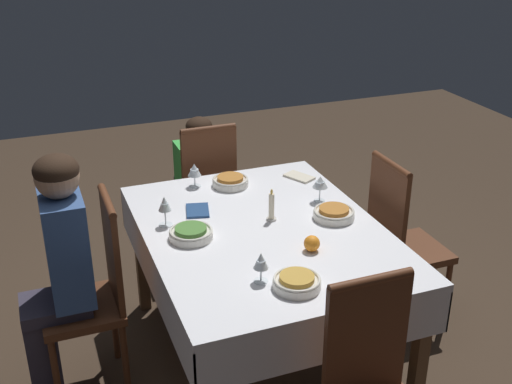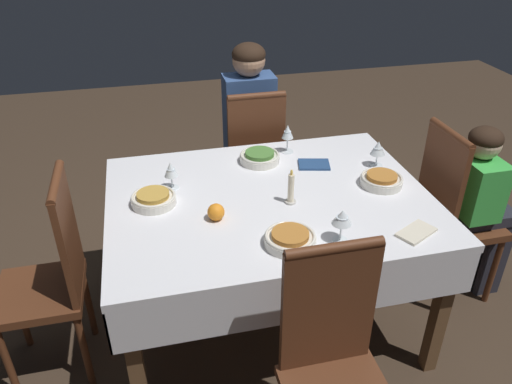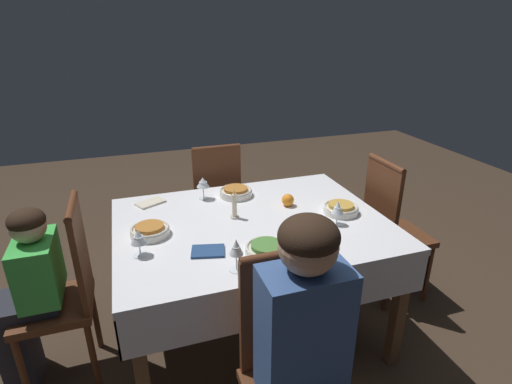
{
  "view_description": "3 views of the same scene",
  "coord_description": "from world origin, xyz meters",
  "views": [
    {
      "loc": [
        -2.51,
        1.0,
        2.19
      ],
      "look_at": [
        0.05,
        0.02,
        0.93
      ],
      "focal_mm": 45.0,
      "sensor_mm": 36.0,
      "label": 1
    },
    {
      "loc": [
        -0.51,
        -1.87,
        1.93
      ],
      "look_at": [
        -0.09,
        -0.1,
        0.84
      ],
      "focal_mm": 35.0,
      "sensor_mm": 36.0,
      "label": 2
    },
    {
      "loc": [
        0.6,
        1.86,
        1.74
      ],
      "look_at": [
        -0.06,
        -0.1,
        0.88
      ],
      "focal_mm": 28.0,
      "sensor_mm": 36.0,
      "label": 3
    }
  ],
  "objects": [
    {
      "name": "bowl_east",
      "position": [
        0.54,
        -0.02,
        0.78
      ],
      "size": [
        0.2,
        0.2,
        0.06
      ],
      "color": "silver",
      "rests_on": "dining_table"
    },
    {
      "name": "bowl_west",
      "position": [
        -0.52,
        0.06,
        0.78
      ],
      "size": [
        0.2,
        0.2,
        0.06
      ],
      "color": "silver",
      "rests_on": "dining_table"
    },
    {
      "name": "person_adult_denim",
      "position": [
        0.11,
        0.95,
        0.69
      ],
      "size": [
        0.3,
        0.34,
        1.22
      ],
      "rotation": [
        0.0,
        0.0,
        3.14
      ],
      "color": "#383342",
      "rests_on": "ground_plane"
    },
    {
      "name": "chair_north",
      "position": [
        0.11,
        0.8,
        0.53
      ],
      "size": [
        0.37,
        0.37,
        0.99
      ],
      "rotation": [
        0.0,
        0.0,
        3.14
      ],
      "color": "#562D19",
      "rests_on": "ground_plane"
    },
    {
      "name": "wine_glass_west",
      "position": [
        -0.42,
        0.18,
        0.84
      ],
      "size": [
        0.06,
        0.06,
        0.14
      ],
      "color": "white",
      "rests_on": "dining_table"
    },
    {
      "name": "orange_fruit",
      "position": [
        -0.27,
        -0.13,
        0.79
      ],
      "size": [
        0.07,
        0.07,
        0.07
      ],
      "primitive_type": "sphere",
      "color": "orange",
      "rests_on": "dining_table"
    },
    {
      "name": "dining_table",
      "position": [
        0.0,
        0.0,
        0.67
      ],
      "size": [
        1.45,
        1.11,
        0.75
      ],
      "color": "silver",
      "rests_on": "ground_plane"
    },
    {
      "name": "bowl_north",
      "position": [
        0.04,
        0.35,
        0.78
      ],
      "size": [
        0.21,
        0.21,
        0.06
      ],
      "color": "silver",
      "rests_on": "dining_table"
    },
    {
      "name": "bowl_south",
      "position": [
        -0.01,
        -0.37,
        0.78
      ],
      "size": [
        0.2,
        0.2,
        0.06
      ],
      "color": "silver",
      "rests_on": "dining_table"
    },
    {
      "name": "person_child_green",
      "position": [
        1.14,
        0.0,
        0.54
      ],
      "size": [
        0.33,
        0.3,
        0.98
      ],
      "rotation": [
        0.0,
        0.0,
        1.57
      ],
      "color": "#282833",
      "rests_on": "ground_plane"
    },
    {
      "name": "wine_glass_north",
      "position": [
        0.21,
        0.42,
        0.86
      ],
      "size": [
        0.07,
        0.07,
        0.15
      ],
      "color": "white",
      "rests_on": "dining_table"
    },
    {
      "name": "wine_glass_east",
      "position": [
        0.6,
        0.17,
        0.84
      ],
      "size": [
        0.07,
        0.07,
        0.13
      ],
      "color": "white",
      "rests_on": "dining_table"
    },
    {
      "name": "napkin_spare_side",
      "position": [
        0.5,
        -0.42,
        0.76
      ],
      "size": [
        0.19,
        0.16,
        0.01
      ],
      "rotation": [
        0.0,
        0.0,
        0.47
      ],
      "color": "beige",
      "rests_on": "dining_table"
    },
    {
      "name": "napkin_red_folded",
      "position": [
        0.3,
        0.24,
        0.76
      ],
      "size": [
        0.18,
        0.15,
        0.01
      ],
      "rotation": [
        0.0,
        0.0,
        -0.24
      ],
      "color": "navy",
      "rests_on": "dining_table"
    },
    {
      "name": "chair_south",
      "position": [
        0.03,
        -0.8,
        0.53
      ],
      "size": [
        0.37,
        0.37,
        0.99
      ],
      "color": "#562D19",
      "rests_on": "ground_plane"
    },
    {
      "name": "ground_plane",
      "position": [
        0.0,
        0.0,
        0.0
      ],
      "size": [
        8.0,
        8.0,
        0.0
      ],
      "primitive_type": "plane",
      "color": "#3D2D21"
    },
    {
      "name": "candle_centerpiece",
      "position": [
        0.08,
        -0.07,
        0.81
      ],
      "size": [
        0.05,
        0.05,
        0.17
      ],
      "color": "beige",
      "rests_on": "dining_table"
    },
    {
      "name": "chair_east",
      "position": [
        0.97,
        0.0,
        0.53
      ],
      "size": [
        0.37,
        0.37,
        0.99
      ],
      "rotation": [
        0.0,
        0.0,
        1.57
      ],
      "color": "#562D19",
      "rests_on": "ground_plane"
    },
    {
      "name": "wine_glass_south",
      "position": [
        0.19,
        -0.39,
        0.85
      ],
      "size": [
        0.08,
        0.08,
        0.14
      ],
      "color": "white",
      "rests_on": "dining_table"
    }
  ]
}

